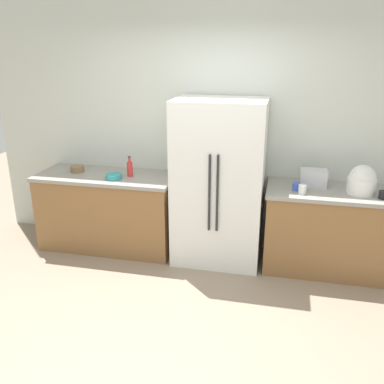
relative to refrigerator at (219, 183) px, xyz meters
The scene contains 13 objects.
ground_plane 1.65m from the refrigerator, 95.22° to the right, with size 10.69×10.69×0.00m, color gray.
kitchen_back_panel 0.69m from the refrigerator, 107.59° to the left, with size 5.35×0.10×2.86m, color silver.
counter_left 1.37m from the refrigerator, behind, with size 1.58×0.67×0.88m.
counter_right 1.31m from the refrigerator, ahead, with size 1.45×0.67×0.88m.
refrigerator is the anchor object (origin of this frame).
toaster 0.97m from the refrigerator, ahead, with size 0.27×0.15×0.18m, color silver.
rice_cooker 1.42m from the refrigerator, ahead, with size 0.28×0.28×0.29m.
bottle_a 1.01m from the refrigerator, behind, with size 0.06×0.06×0.23m.
cup_b 0.81m from the refrigerator, ahead, with size 0.09×0.09×0.07m, color blue.
cup_c 0.87m from the refrigerator, 10.66° to the right, with size 0.08×0.08×0.09m, color white.
cup_d 1.60m from the refrigerator, ahead, with size 0.08×0.08×0.08m, color black.
bowl_a 1.15m from the refrigerator, behind, with size 0.18×0.18×0.06m, color teal.
bowl_b 1.67m from the refrigerator, behind, with size 0.16×0.16×0.07m, color brown.
Camera 1 is at (0.75, -2.73, 2.25)m, focal length 38.56 mm.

